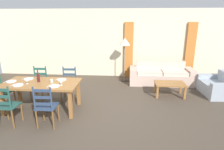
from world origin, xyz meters
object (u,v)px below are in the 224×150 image
dining_chair_far_left (39,83)px  dining_chair_head_west (1,91)px  couch (161,76)px  coffee_table (170,85)px  wine_glass_near_left (27,79)px  wine_glass_near_right (61,81)px  dining_table (41,86)px  coffee_cup_primary (52,81)px  standing_lamp (125,44)px  dining_chair_far_right (69,84)px  dining_chair_near_left (7,105)px  wine_bottle (38,78)px  dining_chair_near_right (46,106)px  armchair_upholstered (218,87)px

dining_chair_far_left → dining_chair_head_west: size_ratio=1.00×
couch → coffee_table: size_ratio=2.53×
wine_glass_near_left → wine_glass_near_right: (0.87, -0.03, 0.00)m
dining_table → couch: 4.21m
wine_glass_near_left → coffee_cup_primary: (0.57, 0.13, -0.07)m
wine_glass_near_right → standing_lamp: size_ratio=0.10×
wine_glass_near_right → couch: size_ratio=0.07×
dining_chair_far_right → wine_glass_near_right: (0.10, -0.88, 0.38)m
dining_chair_far_right → coffee_cup_primary: dining_chair_far_right is taller
dining_chair_far_left → coffee_table: 3.93m
dining_chair_near_left → dining_chair_head_west: 1.05m
couch → dining_chair_far_left: bearing=-156.0°
dining_chair_head_west → wine_bottle: wine_bottle is taller
wine_bottle → wine_glass_near_left: size_ratio=1.96×
dining_chair_near_right → armchair_upholstered: 5.12m
dining_table → coffee_table: dining_table is taller
dining_chair_far_right → wine_bottle: bearing=-128.4°
wine_glass_near_left → coffee_table: bearing=19.4°
coffee_table → armchair_upholstered: bearing=9.3°
dining_chair_near_left → wine_glass_near_left: 0.78m
coffee_table → standing_lamp: standing_lamp is taller
dining_chair_far_left → wine_glass_near_right: size_ratio=5.96×
dining_chair_near_left → dining_chair_far_left: same height
coffee_table → dining_chair_far_left: bearing=-172.9°
wine_glass_near_left → dining_chair_near_left: bearing=-102.8°
dining_table → dining_chair_far_left: size_ratio=1.98×
standing_lamp → wine_glass_near_right: bearing=-118.2°
coffee_cup_primary → coffee_table: (3.20, 1.21, -0.44)m
standing_lamp → dining_chair_near_right: bearing=-115.9°
wine_bottle → coffee_table: size_ratio=0.35×
dining_chair_near_left → dining_chair_head_west: size_ratio=1.00×
coffee_table → wine_bottle: bearing=-161.7°
dining_chair_near_left → dining_chair_far_left: 1.51m
dining_table → wine_glass_near_right: (0.58, -0.15, 0.20)m
armchair_upholstered → dining_chair_far_left: bearing=-172.3°
wine_bottle → standing_lamp: 3.39m
wine_glass_near_right → couch: bearing=42.3°
couch → dining_chair_far_right: bearing=-149.9°
coffee_cup_primary → armchair_upholstered: bearing=17.1°
dining_table → coffee_table: (3.48, 1.21, -0.31)m
dining_chair_near_left → dining_table: bearing=60.5°
dining_chair_far_right → standing_lamp: (1.59, 1.88, 0.93)m
coffee_table → wine_glass_near_right: bearing=-154.8°
dining_chair_near_right → wine_bottle: 1.01m
standing_lamp → armchair_upholstered: bearing=-21.1°
dining_chair_near_right → dining_chair_far_left: size_ratio=1.00×
dining_table → couch: size_ratio=0.83×
wine_glass_near_left → coffee_cup_primary: wine_glass_near_left is taller
dining_chair_far_right → coffee_cup_primary: bearing=-105.4°
dining_chair_near_right → coffee_cup_primary: size_ratio=10.67×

